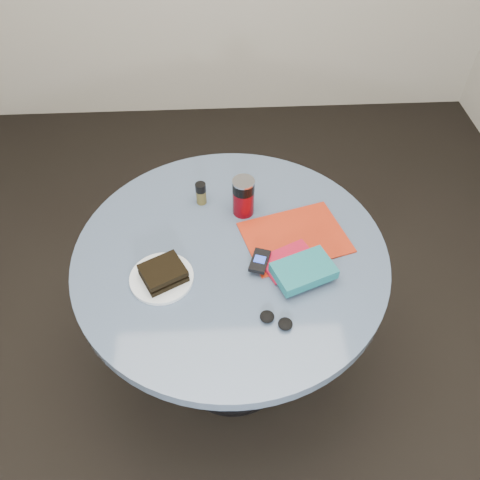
{
  "coord_description": "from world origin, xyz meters",
  "views": [
    {
      "loc": [
        -0.02,
        -0.97,
        1.88
      ],
      "look_at": [
        0.03,
        0.0,
        0.8
      ],
      "focal_mm": 35.0,
      "sensor_mm": 36.0,
      "label": 1
    }
  ],
  "objects_px": {
    "magazine": "(295,237)",
    "novel": "(304,271)",
    "plate": "(162,278)",
    "headphones": "(276,320)",
    "mp3_player": "(260,261)",
    "red_book": "(289,261)",
    "table": "(231,282)",
    "soda_can": "(243,197)",
    "sandwich": "(163,273)",
    "pepper_grinder": "(201,193)"
  },
  "relations": [
    {
      "from": "red_book",
      "to": "headphones",
      "type": "bearing_deg",
      "value": -131.79
    },
    {
      "from": "novel",
      "to": "red_book",
      "type": "bearing_deg",
      "value": 99.0
    },
    {
      "from": "pepper_grinder",
      "to": "magazine",
      "type": "relative_size",
      "value": 0.26
    },
    {
      "from": "soda_can",
      "to": "magazine",
      "type": "xyz_separation_m",
      "value": [
        0.16,
        -0.13,
        -0.07
      ]
    },
    {
      "from": "soda_can",
      "to": "novel",
      "type": "xyz_separation_m",
      "value": [
        0.16,
        -0.3,
        -0.03
      ]
    },
    {
      "from": "plate",
      "to": "headphones",
      "type": "distance_m",
      "value": 0.37
    },
    {
      "from": "table",
      "to": "plate",
      "type": "xyz_separation_m",
      "value": [
        -0.21,
        -0.1,
        0.17
      ]
    },
    {
      "from": "sandwich",
      "to": "magazine",
      "type": "height_order",
      "value": "sandwich"
    },
    {
      "from": "soda_can",
      "to": "headphones",
      "type": "xyz_separation_m",
      "value": [
        0.07,
        -0.45,
        -0.06
      ]
    },
    {
      "from": "headphones",
      "to": "mp3_player",
      "type": "bearing_deg",
      "value": 98.38
    },
    {
      "from": "magazine",
      "to": "red_book",
      "type": "height_order",
      "value": "red_book"
    },
    {
      "from": "pepper_grinder",
      "to": "novel",
      "type": "xyz_separation_m",
      "value": [
        0.3,
        -0.35,
        -0.01
      ]
    },
    {
      "from": "table",
      "to": "red_book",
      "type": "height_order",
      "value": "red_book"
    },
    {
      "from": "sandwich",
      "to": "soda_can",
      "type": "distance_m",
      "value": 0.38
    },
    {
      "from": "plate",
      "to": "red_book",
      "type": "bearing_deg",
      "value": 5.84
    },
    {
      "from": "sandwich",
      "to": "pepper_grinder",
      "type": "relative_size",
      "value": 1.86
    },
    {
      "from": "table",
      "to": "plate",
      "type": "bearing_deg",
      "value": -154.31
    },
    {
      "from": "mp3_player",
      "to": "headphones",
      "type": "relative_size",
      "value": 0.96
    },
    {
      "from": "red_book",
      "to": "mp3_player",
      "type": "xyz_separation_m",
      "value": [
        -0.09,
        -0.01,
        0.01
      ]
    },
    {
      "from": "magazine",
      "to": "plate",
      "type": "bearing_deg",
      "value": -176.89
    },
    {
      "from": "plate",
      "to": "magazine",
      "type": "xyz_separation_m",
      "value": [
        0.42,
        0.15,
        -0.0
      ]
    },
    {
      "from": "table",
      "to": "novel",
      "type": "distance_m",
      "value": 0.32
    },
    {
      "from": "plate",
      "to": "sandwich",
      "type": "distance_m",
      "value": 0.03
    },
    {
      "from": "magazine",
      "to": "novel",
      "type": "distance_m",
      "value": 0.17
    },
    {
      "from": "plate",
      "to": "mp3_player",
      "type": "distance_m",
      "value": 0.3
    },
    {
      "from": "table",
      "to": "magazine",
      "type": "distance_m",
      "value": 0.27
    },
    {
      "from": "plate",
      "to": "red_book",
      "type": "relative_size",
      "value": 1.17
    },
    {
      "from": "soda_can",
      "to": "mp3_player",
      "type": "height_order",
      "value": "soda_can"
    },
    {
      "from": "sandwich",
      "to": "headphones",
      "type": "distance_m",
      "value": 0.36
    },
    {
      "from": "soda_can",
      "to": "red_book",
      "type": "xyz_separation_m",
      "value": [
        0.13,
        -0.24,
        -0.06
      ]
    },
    {
      "from": "sandwich",
      "to": "novel",
      "type": "xyz_separation_m",
      "value": [
        0.42,
        -0.02,
        0.0
      ]
    },
    {
      "from": "mp3_player",
      "to": "plate",
      "type": "bearing_deg",
      "value": -173.51
    },
    {
      "from": "table",
      "to": "pepper_grinder",
      "type": "bearing_deg",
      "value": 111.87
    },
    {
      "from": "soda_can",
      "to": "novel",
      "type": "relative_size",
      "value": 0.79
    },
    {
      "from": "sandwich",
      "to": "pepper_grinder",
      "type": "xyz_separation_m",
      "value": [
        0.11,
        0.33,
        0.01
      ]
    },
    {
      "from": "sandwich",
      "to": "magazine",
      "type": "relative_size",
      "value": 0.48
    },
    {
      "from": "table",
      "to": "novel",
      "type": "height_order",
      "value": "novel"
    },
    {
      "from": "plate",
      "to": "soda_can",
      "type": "distance_m",
      "value": 0.39
    },
    {
      "from": "table",
      "to": "soda_can",
      "type": "relative_size",
      "value": 7.22
    },
    {
      "from": "table",
      "to": "mp3_player",
      "type": "xyz_separation_m",
      "value": [
        0.09,
        -0.07,
        0.19
      ]
    },
    {
      "from": "red_book",
      "to": "novel",
      "type": "height_order",
      "value": "novel"
    },
    {
      "from": "headphones",
      "to": "magazine",
      "type": "bearing_deg",
      "value": 73.22
    },
    {
      "from": "table",
      "to": "plate",
      "type": "relative_size",
      "value": 5.2
    },
    {
      "from": "magazine",
      "to": "red_book",
      "type": "relative_size",
      "value": 1.96
    },
    {
      "from": "headphones",
      "to": "sandwich",
      "type": "bearing_deg",
      "value": 152.56
    },
    {
      "from": "table",
      "to": "red_book",
      "type": "bearing_deg",
      "value": -19.08
    },
    {
      "from": "pepper_grinder",
      "to": "magazine",
      "type": "xyz_separation_m",
      "value": [
        0.3,
        -0.18,
        -0.04
      ]
    },
    {
      "from": "soda_can",
      "to": "novel",
      "type": "distance_m",
      "value": 0.34
    },
    {
      "from": "pepper_grinder",
      "to": "magazine",
      "type": "height_order",
      "value": "pepper_grinder"
    },
    {
      "from": "sandwich",
      "to": "red_book",
      "type": "xyz_separation_m",
      "value": [
        0.38,
        0.04,
        -0.02
      ]
    }
  ]
}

